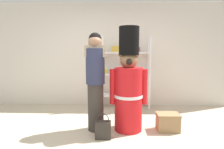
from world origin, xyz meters
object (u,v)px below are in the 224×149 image
(teddy_bear_guard, at_px, (128,87))
(display_crate, at_px, (168,122))
(merchandise_shelf, at_px, (125,72))
(shopping_bag, at_px, (103,130))
(person_shopper, at_px, (95,79))

(teddy_bear_guard, distance_m, display_crate, 0.94)
(merchandise_shelf, xyz_separation_m, teddy_bear_guard, (0.00, -1.36, -0.11))
(merchandise_shelf, height_order, shopping_bag, merchandise_shelf)
(merchandise_shelf, bearing_deg, display_crate, -62.93)
(teddy_bear_guard, relative_size, display_crate, 4.61)
(teddy_bear_guard, bearing_deg, merchandise_shelf, 90.16)
(display_crate, bearing_deg, person_shopper, 179.97)
(merchandise_shelf, bearing_deg, shopping_bag, -103.72)
(shopping_bag, bearing_deg, teddy_bear_guard, 40.21)
(person_shopper, bearing_deg, display_crate, -0.03)
(teddy_bear_guard, relative_size, person_shopper, 1.06)
(person_shopper, distance_m, display_crate, 1.49)
(shopping_bag, distance_m, display_crate, 1.17)
(teddy_bear_guard, xyz_separation_m, display_crate, (0.70, -0.02, -0.63))
(merchandise_shelf, relative_size, display_crate, 4.43)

